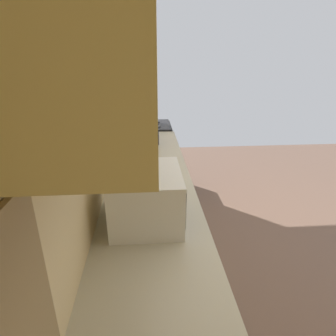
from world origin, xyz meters
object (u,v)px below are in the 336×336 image
kettle (152,138)px  oven_range (148,157)px  microwave (147,197)px  bowl (155,177)px

kettle → oven_range: bearing=2.8°
microwave → bowl: (0.51, -0.06, -0.11)m
bowl → kettle: (0.93, 0.00, 0.03)m
microwave → bowl: 0.52m
kettle → bowl: bearing=180.0°
oven_range → kettle: bearing=-177.2°
oven_range → bowl: size_ratio=6.25×
bowl → oven_range: bearing=1.3°
microwave → kettle: bearing=-2.4°
oven_range → microwave: 2.31m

